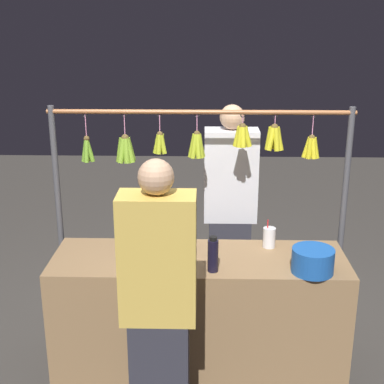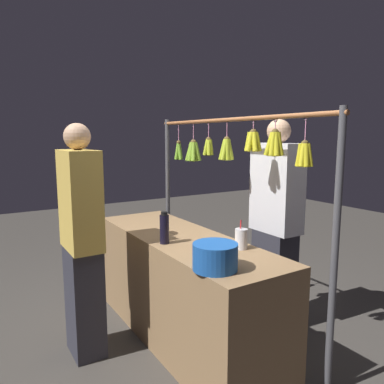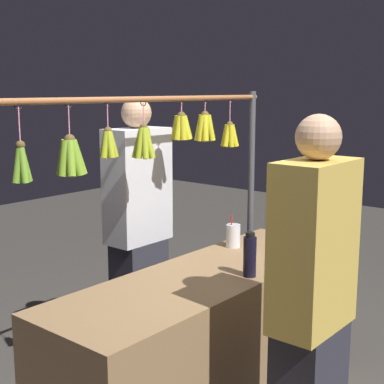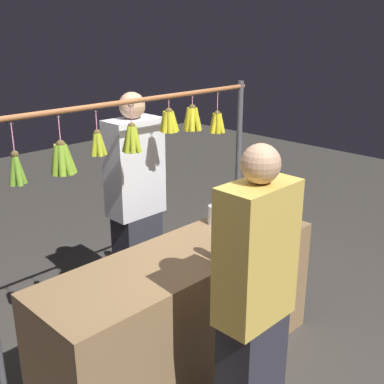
# 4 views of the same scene
# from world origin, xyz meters

# --- Properties ---
(ground_plane) EXTENTS (12.00, 12.00, 0.00)m
(ground_plane) POSITION_xyz_m (0.00, 0.00, 0.00)
(ground_plane) COLOR #3D3935
(market_counter) EXTENTS (1.94, 0.61, 0.83)m
(market_counter) POSITION_xyz_m (0.00, 0.00, 0.41)
(market_counter) COLOR olive
(market_counter) RESTS_ON ground
(display_rack) EXTENTS (2.13, 0.15, 1.76)m
(display_rack) POSITION_xyz_m (-0.02, -0.43, 1.30)
(display_rack) COLOR #4C4C51
(display_rack) RESTS_ON ground
(water_bottle) EXTENTS (0.07, 0.07, 0.23)m
(water_bottle) POSITION_xyz_m (-0.09, 0.20, 0.94)
(water_bottle) COLOR black
(water_bottle) RESTS_ON market_counter
(blue_bucket) EXTENTS (0.26, 0.26, 0.15)m
(blue_bucket) POSITION_xyz_m (-0.70, 0.20, 0.91)
(blue_bucket) COLOR #1D55AB
(blue_bucket) RESTS_ON market_counter
(drink_cup) EXTENTS (0.09, 0.09, 0.20)m
(drink_cup) POSITION_xyz_m (-0.48, -0.18, 0.90)
(drink_cup) COLOR silver
(drink_cup) RESTS_ON market_counter
(vendor_person) EXTENTS (0.41, 0.22, 1.72)m
(vendor_person) POSITION_xyz_m (-0.23, -0.75, 0.85)
(vendor_person) COLOR #2D2D38
(vendor_person) RESTS_ON ground
(customer_person) EXTENTS (0.40, 0.22, 1.68)m
(customer_person) POSITION_xyz_m (0.21, 0.71, 0.83)
(customer_person) COLOR #2D2D38
(customer_person) RESTS_ON ground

